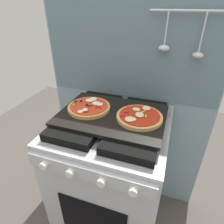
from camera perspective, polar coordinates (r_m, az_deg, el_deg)
name	(u,v)px	position (r m, az deg, el deg)	size (l,w,h in m)	color
ground_plane	(112,217)	(1.65, 0.00, -28.94)	(4.00, 4.00, 0.00)	#4C4742
kitchen_backsplash	(128,107)	(1.33, 4.81, 1.65)	(1.10, 0.09, 1.55)	#7A939E
stove	(112,176)	(1.28, -0.03, -18.69)	(0.60, 0.64, 0.90)	#B7BABF
baking_tray	(112,115)	(0.99, 0.00, -0.90)	(0.54, 0.38, 0.02)	black
pizza_left	(89,107)	(1.03, -6.84, 1.52)	(0.23, 0.23, 0.03)	tan
pizza_right	(139,116)	(0.95, 8.18, -1.31)	(0.23, 0.23, 0.03)	tan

